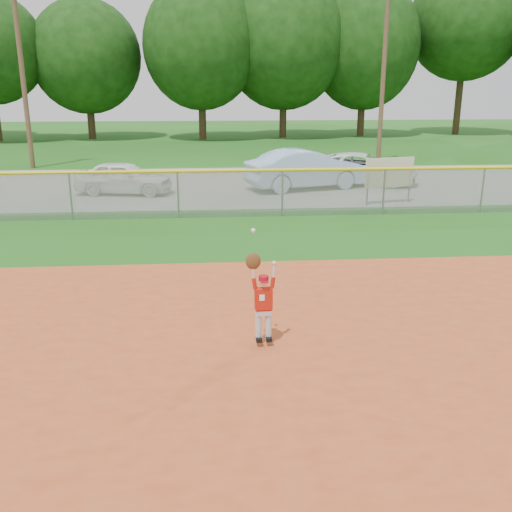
{
  "coord_description": "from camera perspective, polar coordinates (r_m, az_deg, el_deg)",
  "views": [
    {
      "loc": [
        1.03,
        -8.0,
        4.13
      ],
      "look_at": [
        1.84,
        1.98,
        1.1
      ],
      "focal_mm": 40.0,
      "sensor_mm": 36.0,
      "label": 1
    }
  ],
  "objects": [
    {
      "name": "ground",
      "position": [
        9.06,
        -10.82,
        -10.61
      ],
      "size": [
        120.0,
        120.0,
        0.0
      ],
      "primitive_type": "plane",
      "color": "#195012",
      "rests_on": "ground"
    },
    {
      "name": "clay_infield",
      "position": [
        6.55,
        -13.68,
        -22.58
      ],
      "size": [
        24.0,
        16.0,
        0.04
      ],
      "primitive_type": "cube",
      "color": "#A4401D",
      "rests_on": "ground"
    },
    {
      "name": "parking_strip",
      "position": [
        24.37,
        -7.02,
        7.01
      ],
      "size": [
        44.0,
        10.0,
        0.03
      ],
      "primitive_type": "cube",
      "color": "gray",
      "rests_on": "ground"
    },
    {
      "name": "car_white_a",
      "position": [
        22.74,
        -13.08,
        7.64
      ],
      "size": [
        3.89,
        2.11,
        1.26
      ],
      "primitive_type": "imported",
      "rotation": [
        0.0,
        0.0,
        1.39
      ],
      "color": "white",
      "rests_on": "parking_strip"
    },
    {
      "name": "car_blue",
      "position": [
        23.35,
        5.04,
        8.65
      ],
      "size": [
        5.1,
        3.03,
        1.59
      ],
      "primitive_type": "imported",
      "rotation": [
        0.0,
        0.0,
        1.87
      ],
      "color": "#95BADF",
      "rests_on": "parking_strip"
    },
    {
      "name": "car_white_b",
      "position": [
        24.87,
        10.51,
        8.6
      ],
      "size": [
        5.11,
        3.54,
        1.3
      ],
      "primitive_type": "imported",
      "rotation": [
        0.0,
        0.0,
        1.24
      ],
      "color": "white",
      "rests_on": "parking_strip"
    },
    {
      "name": "sponsor_sign",
      "position": [
        20.73,
        13.2,
        8.0
      ],
      "size": [
        1.84,
        0.46,
        1.66
      ],
      "color": "gray",
      "rests_on": "ground"
    },
    {
      "name": "outfield_fence",
      "position": [
        18.32,
        -7.81,
        6.48
      ],
      "size": [
        40.06,
        0.1,
        1.55
      ],
      "color": "gray",
      "rests_on": "ground"
    },
    {
      "name": "power_lines",
      "position": [
        30.0,
        -4.9,
        17.85
      ],
      "size": [
        19.4,
        0.24,
        9.0
      ],
      "color": "#4C3823",
      "rests_on": "ground"
    },
    {
      "name": "tree_line",
      "position": [
        46.02,
        -5.01,
        21.04
      ],
      "size": [
        62.37,
        13.0,
        14.43
      ],
      "color": "#422D1C",
      "rests_on": "ground"
    },
    {
      "name": "ballplayer",
      "position": [
        9.11,
        0.6,
        -4.17
      ],
      "size": [
        0.49,
        0.22,
        1.88
      ],
      "color": "silver",
      "rests_on": "ground"
    }
  ]
}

